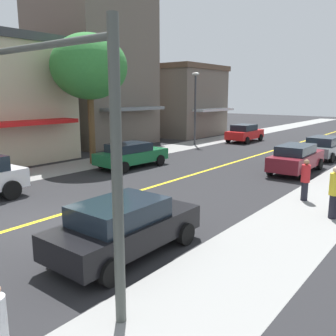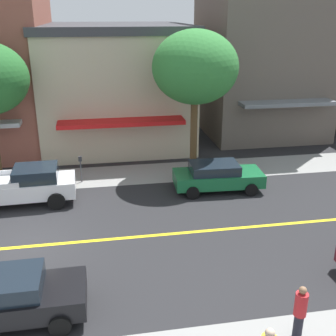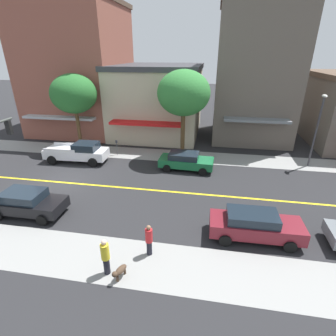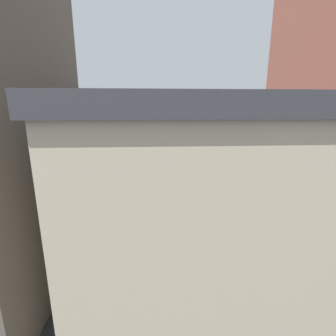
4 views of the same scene
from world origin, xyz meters
name	(u,v)px [view 2 (image 2 of 4)]	position (x,y,z in m)	size (l,w,h in m)	color
ground_plane	(24,247)	(0.00, 0.00, 0.00)	(140.00, 140.00, 0.00)	#262628
sidewalk_left	(43,180)	(-6.94, 0.00, 0.00)	(3.03, 126.00, 0.01)	gray
road_centerline_stripe	(24,247)	(0.00, 0.00, 0.00)	(0.20, 126.00, 0.00)	yellow
corner_shop_building	(115,83)	(-14.50, 4.48, 3.93)	(12.39, 9.80, 7.83)	beige
tan_rowhouse	(263,35)	(-14.51, 15.08, 7.00)	(10.09, 8.36, 13.98)	#665B51
street_tree_right_corner	(195,68)	(-6.78, 8.34, 5.85)	(4.56, 4.56, 7.82)	brown
parking_meter	(81,165)	(-6.31, 2.09, 0.95)	(0.12, 0.18, 1.45)	#4C4C51
green_sedan_left_curb	(217,176)	(-4.05, 8.96, 0.77)	(2.24, 4.56, 1.45)	#196638
black_sedan_right_curb	(8,297)	(4.14, 0.22, 0.79)	(2.10, 4.40, 1.51)	black
white_pickup_truck	(19,186)	(-4.08, -0.73, 0.91)	(2.33, 5.60, 1.80)	silver
pedestrian_red_shirt	(300,311)	(6.30, 8.32, 0.89)	(0.35, 0.35, 1.70)	black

